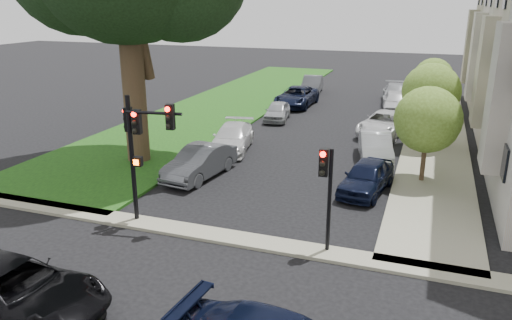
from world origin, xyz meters
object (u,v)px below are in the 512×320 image
(car_parked_2, at_px, (384,123))
(car_parked_5, at_px, (200,162))
(car_parked_7, at_px, (277,111))
(small_tree_b, at_px, (431,92))
(small_tree_a, at_px, (428,120))
(car_parked_0, at_px, (367,177))
(small_tree_c, at_px, (433,78))
(car_parked_1, at_px, (375,147))
(car_parked_3, at_px, (396,102))
(car_parked_8, at_px, (297,97))
(car_parked_4, at_px, (396,93))
(car_parked_9, at_px, (312,85))
(traffic_signal_main, at_px, (140,137))
(car_parked_6, at_px, (232,138))
(car_cross_near, at_px, (11,290))
(traffic_signal_secondary, at_px, (326,181))

(car_parked_2, distance_m, car_parked_5, 13.10)
(car_parked_7, bearing_deg, small_tree_b, -27.78)
(small_tree_a, relative_size, car_parked_2, 0.86)
(car_parked_0, bearing_deg, small_tree_c, 91.59)
(small_tree_c, xyz_separation_m, car_parked_5, (-9.88, -17.37, -1.99))
(small_tree_b, height_order, car_parked_1, small_tree_b)
(car_parked_3, bearing_deg, car_parked_8, 175.55)
(car_parked_4, bearing_deg, car_parked_7, -133.42)
(car_parked_3, height_order, car_parked_9, car_parked_3)
(traffic_signal_main, distance_m, car_parked_2, 17.76)
(small_tree_b, xyz_separation_m, small_tree_c, (0.00, 8.53, -0.42))
(car_parked_3, bearing_deg, car_parked_1, -96.14)
(car_parked_8, distance_m, car_parked_9, 6.03)
(car_parked_1, distance_m, car_parked_8, 14.19)
(car_parked_5, relative_size, car_parked_7, 1.21)
(small_tree_b, relative_size, small_tree_c, 1.15)
(car_parked_6, bearing_deg, car_parked_0, -37.61)
(car_parked_0, distance_m, car_parked_1, 4.70)
(car_parked_5, xyz_separation_m, car_parked_9, (-0.24, 23.46, 0.01))
(small_tree_a, distance_m, car_parked_4, 19.16)
(small_tree_b, bearing_deg, car_parked_8, 139.16)
(car_cross_near, bearing_deg, car_parked_8, 3.58)
(small_tree_a, bearing_deg, car_parked_5, -164.22)
(traffic_signal_secondary, distance_m, car_parked_0, 6.25)
(car_parked_9, bearing_deg, car_parked_7, -95.98)
(car_parked_6, bearing_deg, small_tree_c, 40.43)
(car_parked_2, height_order, car_parked_8, car_parked_8)
(car_parked_0, bearing_deg, car_parked_3, 99.73)
(traffic_signal_secondary, height_order, car_parked_8, traffic_signal_secondary)
(small_tree_b, relative_size, traffic_signal_secondary, 1.32)
(car_cross_near, xyz_separation_m, car_parked_7, (-0.10, 23.81, -0.12))
(small_tree_c, relative_size, car_parked_9, 0.90)
(small_tree_c, height_order, car_parked_9, small_tree_c)
(small_tree_c, bearing_deg, small_tree_b, -90.00)
(traffic_signal_main, distance_m, car_parked_3, 24.10)
(traffic_signal_secondary, xyz_separation_m, car_parked_5, (-7.06, 5.27, -1.77))
(car_parked_1, relative_size, car_parked_8, 0.81)
(car_parked_7, bearing_deg, small_tree_a, -52.29)
(car_parked_7, bearing_deg, car_parked_9, 82.65)
(small_tree_c, relative_size, traffic_signal_main, 0.85)
(small_tree_b, bearing_deg, small_tree_a, -90.00)
(car_parked_0, bearing_deg, car_parked_8, 123.91)
(traffic_signal_secondary, distance_m, car_parked_4, 26.96)
(car_parked_0, distance_m, car_parked_5, 7.67)
(car_parked_4, relative_size, car_parked_5, 1.11)
(car_cross_near, height_order, car_parked_0, car_cross_near)
(traffic_signal_secondary, bearing_deg, car_parked_5, 143.27)
(traffic_signal_secondary, bearing_deg, car_parked_6, 126.47)
(small_tree_c, bearing_deg, car_parked_3, 174.13)
(car_parked_5, xyz_separation_m, car_parked_6, (-0.27, 4.64, -0.04))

